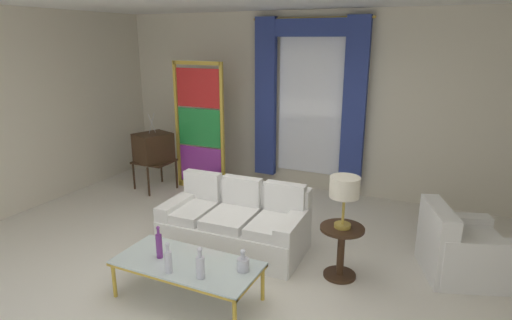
{
  "coord_description": "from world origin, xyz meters",
  "views": [
    {
      "loc": [
        2.2,
        -3.82,
        2.55
      ],
      "look_at": [
        -0.04,
        0.9,
        1.05
      ],
      "focal_mm": 29.7,
      "sensor_mm": 36.0,
      "label": 1
    }
  ],
  "objects_px": {
    "bottle_ruby_flask": "(243,263)",
    "armchair_white": "(458,251)",
    "bottle_crystal_tall": "(159,245)",
    "coffee_table": "(187,265)",
    "couch_white_long": "(237,223)",
    "bottle_blue_decanter": "(200,266)",
    "table_lamp_brass": "(345,189)",
    "bottle_amber_squat": "(168,261)",
    "vintage_tv": "(153,149)",
    "round_side_table": "(341,247)",
    "peacock_figurine": "(209,186)",
    "stained_glass_divider": "(199,130)"
  },
  "relations": [
    {
      "from": "bottle_ruby_flask",
      "to": "armchair_white",
      "type": "relative_size",
      "value": 0.22
    },
    {
      "from": "stained_glass_divider",
      "to": "table_lamp_brass",
      "type": "xyz_separation_m",
      "value": [
        2.94,
        -1.78,
        -0.03
      ]
    },
    {
      "from": "bottle_crystal_tall",
      "to": "round_side_table",
      "type": "distance_m",
      "value": 1.95
    },
    {
      "from": "coffee_table",
      "to": "round_side_table",
      "type": "distance_m",
      "value": 1.67
    },
    {
      "from": "bottle_crystal_tall",
      "to": "table_lamp_brass",
      "type": "height_order",
      "value": "table_lamp_brass"
    },
    {
      "from": "bottle_ruby_flask",
      "to": "bottle_amber_squat",
      "type": "bearing_deg",
      "value": -151.94
    },
    {
      "from": "vintage_tv",
      "to": "armchair_white",
      "type": "distance_m",
      "value": 4.93
    },
    {
      "from": "bottle_blue_decanter",
      "to": "armchair_white",
      "type": "xyz_separation_m",
      "value": [
        2.18,
        1.86,
        -0.25
      ]
    },
    {
      "from": "coffee_table",
      "to": "bottle_ruby_flask",
      "type": "distance_m",
      "value": 0.6
    },
    {
      "from": "coffee_table",
      "to": "armchair_white",
      "type": "xyz_separation_m",
      "value": [
        2.46,
        1.68,
        -0.09
      ]
    },
    {
      "from": "peacock_figurine",
      "to": "table_lamp_brass",
      "type": "relative_size",
      "value": 1.05
    },
    {
      "from": "vintage_tv",
      "to": "couch_white_long",
      "type": "bearing_deg",
      "value": -29.1
    },
    {
      "from": "bottle_blue_decanter",
      "to": "peacock_figurine",
      "type": "distance_m",
      "value": 3.12
    },
    {
      "from": "bottle_crystal_tall",
      "to": "bottle_amber_squat",
      "type": "xyz_separation_m",
      "value": [
        0.26,
        -0.19,
        -0.02
      ]
    },
    {
      "from": "coffee_table",
      "to": "table_lamp_brass",
      "type": "relative_size",
      "value": 2.58
    },
    {
      "from": "bottle_ruby_flask",
      "to": "table_lamp_brass",
      "type": "xyz_separation_m",
      "value": [
        0.71,
        0.97,
        0.54
      ]
    },
    {
      "from": "armchair_white",
      "to": "stained_glass_divider",
      "type": "xyz_separation_m",
      "value": [
        -4.11,
        1.17,
        0.77
      ]
    },
    {
      "from": "bottle_crystal_tall",
      "to": "bottle_amber_squat",
      "type": "relative_size",
      "value": 1.11
    },
    {
      "from": "peacock_figurine",
      "to": "bottle_crystal_tall",
      "type": "bearing_deg",
      "value": -68.98
    },
    {
      "from": "bottle_blue_decanter",
      "to": "peacock_figurine",
      "type": "relative_size",
      "value": 0.53
    },
    {
      "from": "peacock_figurine",
      "to": "bottle_blue_decanter",
      "type": "bearing_deg",
      "value": -59.86
    },
    {
      "from": "bottle_crystal_tall",
      "to": "stained_glass_divider",
      "type": "bearing_deg",
      "value": 115.04
    },
    {
      "from": "bottle_amber_squat",
      "to": "couch_white_long",
      "type": "bearing_deg",
      "value": 91.79
    },
    {
      "from": "bottle_blue_decanter",
      "to": "table_lamp_brass",
      "type": "height_order",
      "value": "table_lamp_brass"
    },
    {
      "from": "couch_white_long",
      "to": "table_lamp_brass",
      "type": "bearing_deg",
      "value": -6.69
    },
    {
      "from": "peacock_figurine",
      "to": "bottle_ruby_flask",
      "type": "bearing_deg",
      "value": -52.29
    },
    {
      "from": "bottle_ruby_flask",
      "to": "stained_glass_divider",
      "type": "height_order",
      "value": "stained_glass_divider"
    },
    {
      "from": "couch_white_long",
      "to": "round_side_table",
      "type": "relative_size",
      "value": 3.01
    },
    {
      "from": "stained_glass_divider",
      "to": "round_side_table",
      "type": "bearing_deg",
      "value": -31.18
    },
    {
      "from": "bottle_blue_decanter",
      "to": "armchair_white",
      "type": "height_order",
      "value": "armchair_white"
    },
    {
      "from": "bottle_ruby_flask",
      "to": "vintage_tv",
      "type": "distance_m",
      "value": 3.82
    },
    {
      "from": "bottle_crystal_tall",
      "to": "peacock_figurine",
      "type": "bearing_deg",
      "value": 111.02
    },
    {
      "from": "bottle_blue_decanter",
      "to": "round_side_table",
      "type": "height_order",
      "value": "bottle_blue_decanter"
    },
    {
      "from": "bottle_amber_squat",
      "to": "round_side_table",
      "type": "bearing_deg",
      "value": 44.32
    },
    {
      "from": "bottle_crystal_tall",
      "to": "bottle_ruby_flask",
      "type": "height_order",
      "value": "bottle_crystal_tall"
    },
    {
      "from": "bottle_crystal_tall",
      "to": "bottle_ruby_flask",
      "type": "distance_m",
      "value": 0.89
    },
    {
      "from": "vintage_tv",
      "to": "stained_glass_divider",
      "type": "bearing_deg",
      "value": 25.07
    },
    {
      "from": "couch_white_long",
      "to": "bottle_crystal_tall",
      "type": "distance_m",
      "value": 1.31
    },
    {
      "from": "vintage_tv",
      "to": "peacock_figurine",
      "type": "distance_m",
      "value": 1.22
    },
    {
      "from": "armchair_white",
      "to": "couch_white_long",
      "type": "bearing_deg",
      "value": -170.1
    },
    {
      "from": "bottle_amber_squat",
      "to": "table_lamp_brass",
      "type": "distance_m",
      "value": 1.93
    },
    {
      "from": "coffee_table",
      "to": "armchair_white",
      "type": "relative_size",
      "value": 1.41
    },
    {
      "from": "bottle_blue_decanter",
      "to": "bottle_crystal_tall",
      "type": "bearing_deg",
      "value": 166.05
    },
    {
      "from": "couch_white_long",
      "to": "stained_glass_divider",
      "type": "distance_m",
      "value": 2.37
    },
    {
      "from": "coffee_table",
      "to": "round_side_table",
      "type": "relative_size",
      "value": 2.47
    },
    {
      "from": "bottle_crystal_tall",
      "to": "bottle_amber_squat",
      "type": "distance_m",
      "value": 0.32
    },
    {
      "from": "bottle_ruby_flask",
      "to": "peacock_figurine",
      "type": "xyz_separation_m",
      "value": [
        -1.86,
        2.4,
        -0.27
      ]
    },
    {
      "from": "couch_white_long",
      "to": "peacock_figurine",
      "type": "height_order",
      "value": "couch_white_long"
    },
    {
      "from": "bottle_ruby_flask",
      "to": "table_lamp_brass",
      "type": "bearing_deg",
      "value": 53.81
    },
    {
      "from": "bottle_amber_squat",
      "to": "peacock_figurine",
      "type": "relative_size",
      "value": 0.52
    }
  ]
}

